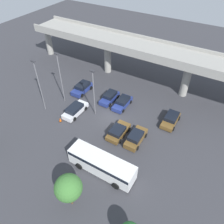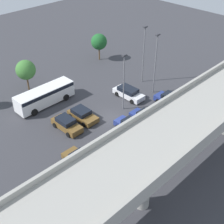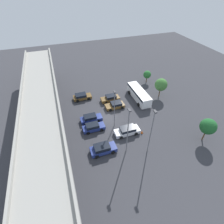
{
  "view_description": "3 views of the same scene",
  "coord_description": "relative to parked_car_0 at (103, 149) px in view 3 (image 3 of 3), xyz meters",
  "views": [
    {
      "loc": [
        13.46,
        -22.14,
        24.09
      ],
      "look_at": [
        0.72,
        -0.76,
        2.22
      ],
      "focal_mm": 35.0,
      "sensor_mm": 36.0,
      "label": 1
    },
    {
      "loc": [
        24.0,
        24.15,
        24.3
      ],
      "look_at": [
        1.31,
        1.5,
        2.34
      ],
      "focal_mm": 50.0,
      "sensor_mm": 36.0,
      "label": 2
    },
    {
      "loc": [
        -26.89,
        8.31,
        24.68
      ],
      "look_at": [
        -0.89,
        -0.52,
        2.08
      ],
      "focal_mm": 28.0,
      "sensor_mm": 36.0,
      "label": 3
    }
  ],
  "objects": [
    {
      "name": "lamp_post_by_overpass",
      "position": [
        5.55,
        -4.01,
        4.0
      ],
      "size": [
        0.7,
        0.35,
        8.19
      ],
      "color": "slate",
      "rests_on": "ground_plane"
    },
    {
      "name": "tree_front_left",
      "position": [
        -3.27,
        -18.27,
        2.6
      ],
      "size": [
        2.84,
        2.84,
        4.82
      ],
      "color": "brown",
      "rests_on": "ground_plane"
    },
    {
      "name": "parked_car_0",
      "position": [
        0.0,
        0.0,
        0.0
      ],
      "size": [
        2.19,
        4.52,
        1.62
      ],
      "rotation": [
        0.0,
        0.0,
        -1.57
      ],
      "color": "navy",
      "rests_on": "ground_plane"
    },
    {
      "name": "parked_car_4",
      "position": [
        11.12,
        -6.18,
        -0.11
      ],
      "size": [
        2.24,
        4.34,
        1.41
      ],
      "rotation": [
        0.0,
        0.0,
        1.57
      ],
      "color": "brown",
      "rests_on": "ground_plane"
    },
    {
      "name": "ground_plane",
      "position": [
        8.3,
        -3.64,
        -0.78
      ],
      "size": [
        103.49,
        103.49,
        0.0
      ],
      "primitive_type": "plane",
      "color": "#38383D"
    },
    {
      "name": "tree_front_centre",
      "position": [
        11.87,
        -18.0,
        2.55
      ],
      "size": [
        2.97,
        2.97,
        4.84
      ],
      "color": "brown",
      "rests_on": "ground_plane"
    },
    {
      "name": "parked_car_1",
      "position": [
        2.7,
        -5.62,
        -0.04
      ],
      "size": [
        2.15,
        4.85,
        1.53
      ],
      "rotation": [
        0.0,
        0.0,
        1.57
      ],
      "color": "silver",
      "rests_on": "ground_plane"
    },
    {
      "name": "traffic_cone",
      "position": [
        1.81,
        -8.37,
        -0.46
      ],
      "size": [
        0.44,
        0.44,
        0.7
      ],
      "color": "black",
      "rests_on": "ground_plane"
    },
    {
      "name": "lamp_post_mid_lot",
      "position": [
        -1.01,
        -3.93,
        4.5
      ],
      "size": [
        0.7,
        0.35,
        9.16
      ],
      "color": "slate",
      "rests_on": "ground_plane"
    },
    {
      "name": "highway_overpass",
      "position": [
        8.3,
        8.6,
        5.64
      ],
      "size": [
        49.69,
        6.34,
        7.94
      ],
      "color": "#9E9B93",
      "rests_on": "ground_plane"
    },
    {
      "name": "parked_car_2",
      "position": [
        5.75,
        0.26,
        -0.07
      ],
      "size": [
        2.01,
        4.34,
        1.5
      ],
      "rotation": [
        0.0,
        0.0,
        -1.57
      ],
      "color": "navy",
      "rests_on": "ground_plane"
    },
    {
      "name": "parked_car_5",
      "position": [
        13.93,
        -5.97,
        -0.04
      ],
      "size": [
        2.07,
        4.43,
        1.57
      ],
      "rotation": [
        0.0,
        0.0,
        1.57
      ],
      "color": "brown",
      "rests_on": "ground_plane"
    },
    {
      "name": "shuttle_bus",
      "position": [
        12.46,
        -12.66,
        0.73
      ],
      "size": [
        8.7,
        2.7,
        2.51
      ],
      "color": "white",
      "rests_on": "ground_plane"
    },
    {
      "name": "parked_car_6",
      "position": [
        16.94,
        0.32,
        -0.08
      ],
      "size": [
        2.17,
        4.33,
        1.42
      ],
      "rotation": [
        0.0,
        0.0,
        -1.57
      ],
      "color": "brown",
      "rests_on": "ground_plane"
    },
    {
      "name": "parked_car_3",
      "position": [
        8.45,
        0.1,
        -0.08
      ],
      "size": [
        2.03,
        4.44,
        1.48
      ],
      "rotation": [
        0.0,
        0.0,
        -1.57
      ],
      "color": "navy",
      "rests_on": "ground_plane"
    },
    {
      "name": "lamp_post_near_aisle",
      "position": [
        -2.4,
        -7.31,
        4.47
      ],
      "size": [
        0.7,
        0.35,
        9.09
      ],
      "color": "slate",
      "rests_on": "ground_plane"
    },
    {
      "name": "tree_front_right",
      "position": [
        19.23,
        -18.3,
        1.56
      ],
      "size": [
        2.08,
        2.08,
        3.39
      ],
      "color": "brown",
      "rests_on": "ground_plane"
    }
  ]
}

